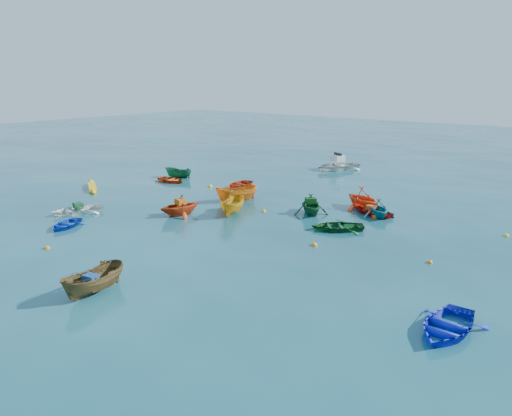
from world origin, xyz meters
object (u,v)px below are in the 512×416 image
Objects in this scene: dinghy_blue_se at (446,332)px; kayak_yellow at (92,189)px; dinghy_blue_sw at (66,227)px; motorboat_white at (337,169)px; dinghy_white_near at (77,213)px.

dinghy_blue_se is 0.87× the size of kayak_yellow.
kayak_yellow is (-30.45, 5.75, 0.00)m from dinghy_blue_se.
kayak_yellow is at bearing 112.08° from dinghy_blue_sw.
kayak_yellow is at bearing 168.73° from dinghy_blue_se.
dinghy_blue_sw is 0.66× the size of kayak_yellow.
dinghy_blue_se is at bearing -69.92° from kayak_yellow.
motorboat_white reaches higher than dinghy_blue_sw.
dinghy_blue_sw is 0.56× the size of motorboat_white.
dinghy_blue_sw is 27.73m from motorboat_white.
dinghy_blue_se is (24.80, -0.81, 0.00)m from dinghy_white_near.
motorboat_white is (-19.31, 26.11, 0.00)m from dinghy_blue_se.
kayak_yellow is at bearing -93.02° from motorboat_white.
dinghy_blue_sw is 0.79× the size of dinghy_white_near.
motorboat_white is at bearing 94.14° from dinghy_white_near.
dinghy_blue_sw is 0.77× the size of dinghy_blue_se.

